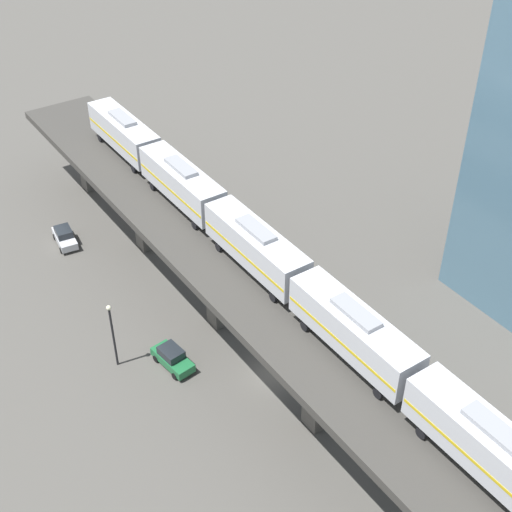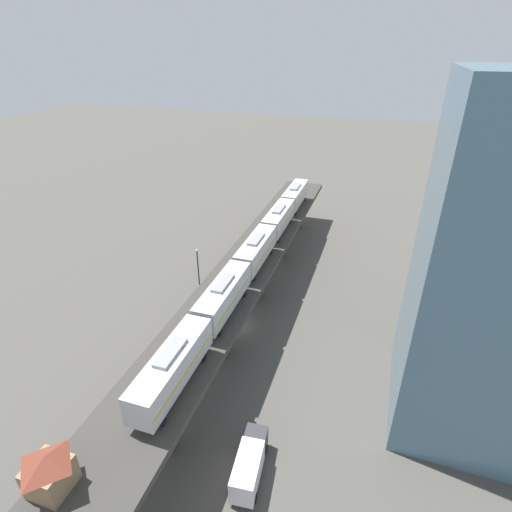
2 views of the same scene
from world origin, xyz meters
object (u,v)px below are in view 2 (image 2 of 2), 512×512
(street_lamp, at_px, (198,264))
(office_tower, at_px, (507,278))
(street_car_silver, at_px, (253,236))
(delivery_truck, at_px, (250,463))
(subway_train, at_px, (256,250))
(street_car_green, at_px, (214,292))
(signal_hut, at_px, (48,472))

(street_lamp, relative_size, office_tower, 0.19)
(office_tower, bearing_deg, street_lamp, -20.40)
(street_car_silver, bearing_deg, delivery_truck, 108.84)
(subway_train, height_order, street_car_green, subway_train)
(signal_hut, xyz_separation_m, street_lamp, (8.82, -41.17, -6.10))
(street_lamp, bearing_deg, office_tower, 159.60)
(street_car_green, bearing_deg, delivery_truck, 120.51)
(signal_hut, bearing_deg, street_car_silver, -84.62)
(subway_train, xyz_separation_m, signal_hut, (3.25, 36.83, -0.74))
(delivery_truck, xyz_separation_m, street_lamp, (20.32, -30.39, 2.35))
(subway_train, xyz_separation_m, office_tower, (-28.81, 10.86, 7.05))
(signal_hut, bearing_deg, street_lamp, -77.91)
(street_car_silver, height_order, delivery_truck, delivery_truck)
(signal_hut, relative_size, delivery_truck, 0.46)
(subway_train, bearing_deg, street_lamp, -19.79)
(signal_hut, height_order, street_car_green, signal_hut)
(street_car_silver, bearing_deg, street_lamp, 81.49)
(street_car_green, distance_m, office_tower, 42.39)
(signal_hut, distance_m, office_tower, 41.99)
(street_car_green, xyz_separation_m, street_lamp, (4.09, -2.85, 3.17))
(street_car_silver, relative_size, street_lamp, 0.66)
(subway_train, distance_m, street_lamp, 14.54)
(subway_train, xyz_separation_m, street_lamp, (12.06, -4.34, -6.85))
(street_car_green, relative_size, street_car_silver, 1.01)
(street_car_silver, bearing_deg, street_car_green, 92.61)
(subway_train, relative_size, signal_hut, 18.36)
(street_car_green, bearing_deg, street_lamp, -34.84)
(subway_train, bearing_deg, signal_hut, 84.96)
(delivery_truck, relative_size, office_tower, 0.21)
(signal_hut, distance_m, street_car_green, 39.72)
(street_car_green, relative_size, office_tower, 0.13)
(street_car_green, bearing_deg, signal_hut, 97.03)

